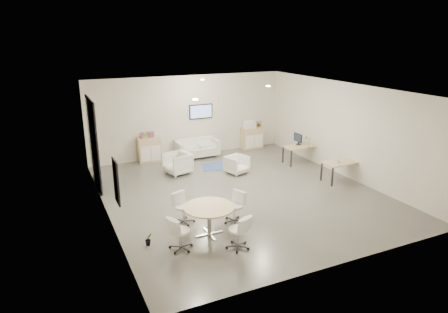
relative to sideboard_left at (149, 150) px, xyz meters
name	(u,v)px	position (x,y,z in m)	size (l,w,h in m)	color
room_shell	(241,143)	(1.74, -4.25, 1.12)	(9.60, 10.60, 4.80)	#52504B
glass_door	(93,141)	(-2.22, -1.74, 1.02)	(0.09, 1.90, 2.85)	black
artwork	(116,182)	(-2.23, -5.85, 1.07)	(0.05, 0.54, 1.04)	black
wall_tv	(201,111)	(2.24, 0.21, 1.27)	(0.98, 0.06, 0.58)	black
ceiling_spots	(223,87)	(1.54, -3.42, 2.70)	(3.14, 4.14, 0.03)	#FFEAC6
sideboard_left	(149,150)	(0.00, 0.00, 0.00)	(0.86, 0.44, 0.96)	tan
sideboard_right	(252,138)	(4.48, 0.00, -0.02)	(0.92, 0.44, 0.92)	tan
books	(147,135)	(-0.04, 0.00, 0.59)	(0.49, 0.14, 0.22)	red
printer	(249,124)	(4.35, 0.00, 0.59)	(0.46, 0.39, 0.32)	white
loveseat	(197,149)	(1.88, -0.18, -0.14)	(1.70, 0.87, 0.63)	beige
blue_rug	(220,166)	(2.24, -1.67, -0.47)	(1.36, 0.91, 0.01)	#314A95
armchair_left	(178,162)	(0.55, -1.75, -0.06)	(0.81, 0.76, 0.83)	beige
armchair_right	(237,164)	(2.45, -2.60, -0.13)	(0.68, 0.64, 0.70)	beige
desk_rear	(301,147)	(5.20, -2.53, 0.13)	(1.34, 0.73, 0.68)	tan
desk_front	(342,163)	(5.29, -4.74, 0.13)	(1.33, 0.72, 0.68)	tan
monitor	(298,139)	(5.16, -2.38, 0.44)	(0.20, 0.50, 0.44)	black
round_table	(209,210)	(-0.18, -6.35, 0.19)	(1.24, 1.24, 0.75)	tan
meeting_chairs	(209,219)	(-0.18, -6.35, -0.07)	(2.48, 2.48, 0.82)	white
plant_cabinet	(259,124)	(4.82, 0.03, 0.55)	(0.25, 0.28, 0.22)	#3F7F3F
plant_floor	(149,242)	(-1.67, -6.23, -0.41)	(0.17, 0.31, 0.14)	#3F7F3F
cup	(338,161)	(5.05, -4.82, 0.25)	(0.11, 0.09, 0.11)	white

